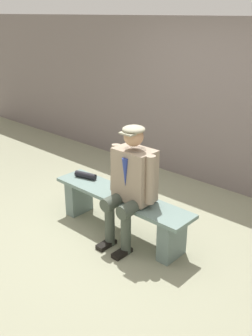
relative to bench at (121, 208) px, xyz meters
The scene contains 5 objects.
ground_plane 0.32m from the bench, ahead, with size 30.00×30.00×0.00m, color gray.
bench is the anchor object (origin of this frame).
seated_man 0.48m from the bench, 164.83° to the left, with size 0.60×0.59×1.34m.
rolled_magazine 0.67m from the bench, ahead, with size 0.08×0.08×0.28m, color black.
stadium_wall 2.19m from the bench, 90.00° to the right, with size 12.00×0.24×2.37m, color slate.
Camera 1 is at (-2.70, 2.85, 2.42)m, focal length 41.06 mm.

